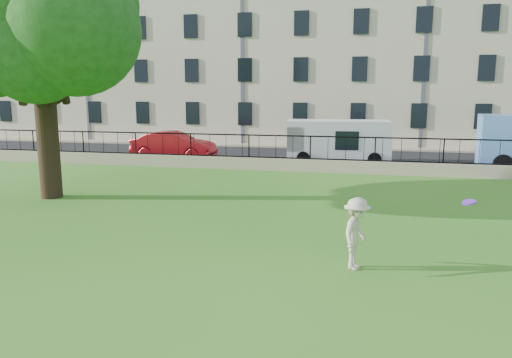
% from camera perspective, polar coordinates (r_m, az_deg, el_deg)
% --- Properties ---
extents(ground, '(120.00, 120.00, 0.00)m').
position_cam_1_polar(ground, '(12.48, -0.28, -7.97)').
color(ground, '#2F6C19').
rests_on(ground, ground).
extents(retaining_wall, '(50.00, 0.40, 0.60)m').
position_cam_1_polar(retaining_wall, '(23.97, 6.19, 1.55)').
color(retaining_wall, tan).
rests_on(retaining_wall, ground).
extents(iron_railing, '(50.00, 0.05, 1.13)m').
position_cam_1_polar(iron_railing, '(23.86, 6.23, 3.57)').
color(iron_railing, black).
rests_on(iron_railing, retaining_wall).
extents(street, '(60.00, 9.00, 0.01)m').
position_cam_1_polar(street, '(28.64, 7.26, 2.35)').
color(street, black).
rests_on(street, ground).
extents(sidewalk, '(60.00, 1.40, 0.12)m').
position_cam_1_polar(sidewalk, '(33.78, 8.12, 3.61)').
color(sidewalk, tan).
rests_on(sidewalk, ground).
extents(building_row, '(56.40, 10.40, 13.80)m').
position_cam_1_polar(building_row, '(39.32, 9.09, 14.52)').
color(building_row, beige).
rests_on(building_row, ground).
extents(tree, '(7.91, 6.11, 9.71)m').
position_cam_1_polar(tree, '(19.63, -23.80, 16.74)').
color(tree, black).
rests_on(tree, ground).
extents(man, '(0.85, 1.15, 1.60)m').
position_cam_1_polar(man, '(11.15, 11.40, -6.13)').
color(man, beige).
rests_on(man, ground).
extents(frisbee, '(0.35, 0.35, 0.12)m').
position_cam_1_polar(frisbee, '(10.91, 23.17, -2.45)').
color(frisbee, '#6922C2').
extents(red_sedan, '(4.72, 1.69, 1.55)m').
position_cam_1_polar(red_sedan, '(28.44, -9.37, 3.80)').
color(red_sedan, '#B5161F').
rests_on(red_sedan, street).
extents(white_van, '(5.58, 2.68, 2.26)m').
position_cam_1_polar(white_van, '(27.14, 9.35, 4.25)').
color(white_van, silver).
rests_on(white_van, street).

